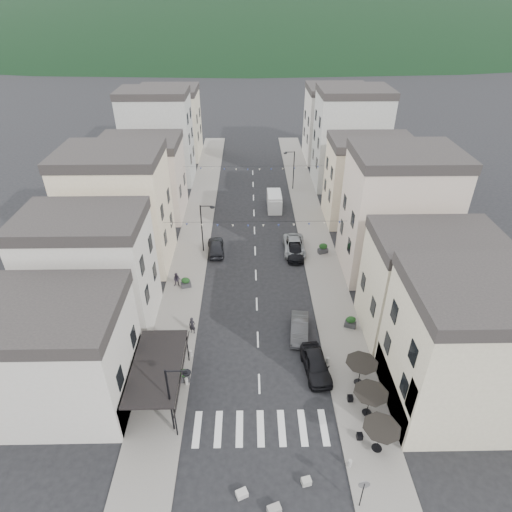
{
  "coord_description": "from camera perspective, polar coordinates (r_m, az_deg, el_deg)",
  "views": [
    {
      "loc": [
        -0.67,
        -17.06,
        26.59
      ],
      "look_at": [
        -0.01,
        19.34,
        3.5
      ],
      "focal_mm": 30.0,
      "sensor_mm": 36.0,
      "label": 1
    }
  ],
  "objects": [
    {
      "name": "concrete_block_b",
      "position": [
        30.53,
        6.72,
        -27.69
      ],
      "size": [
        0.69,
        0.58,
        0.45
      ],
      "primitive_type": "cube",
      "rotation": [
        0.0,
        0.0,
        0.24
      ],
      "color": "gray",
      "rests_on": "ground"
    },
    {
      "name": "parked_car_c",
      "position": [
        50.39,
        5.12,
        1.37
      ],
      "size": [
        2.52,
        5.34,
        1.47
      ],
      "primitive_type": "imported",
      "rotation": [
        0.0,
        0.0,
        -0.01
      ],
      "color": "gray",
      "rests_on": "ground"
    },
    {
      "name": "pedestrian_a",
      "position": [
        38.99,
        -8.5,
        -9.16
      ],
      "size": [
        0.68,
        0.52,
        1.67
      ],
      "primitive_type": "imported",
      "rotation": [
        0.0,
        0.0,
        -0.22
      ],
      "color": "black",
      "rests_on": "sidewalk_left"
    },
    {
      "name": "buildings_row_left",
      "position": [
        60.12,
        -14.56,
        11.45
      ],
      "size": [
        10.2,
        54.16,
        14.0
      ],
      "color": "#BCB7AC",
      "rests_on": "ground"
    },
    {
      "name": "bunting_far",
      "position": [
        58.91,
        -0.32,
        11.56
      ],
      "size": [
        19.0,
        0.28,
        0.62
      ],
      "color": "black",
      "rests_on": "ground"
    },
    {
      "name": "parked_car_a",
      "position": [
        35.8,
        8.0,
        -14.12
      ],
      "size": [
        2.41,
        4.88,
        1.6
      ],
      "primitive_type": "imported",
      "rotation": [
        0.0,
        0.0,
        0.11
      ],
      "color": "black",
      "rests_on": "ground"
    },
    {
      "name": "bistro_building",
      "position": [
        33.76,
        26.57,
        -11.64
      ],
      "size": [
        10.0,
        8.0,
        10.0
      ],
      "primitive_type": "cube",
      "color": "#BBB095",
      "rests_on": "ground"
    },
    {
      "name": "parked_car_d",
      "position": [
        49.55,
        5.23,
        0.68
      ],
      "size": [
        2.01,
        4.61,
        1.32
      ],
      "primitive_type": "imported",
      "rotation": [
        0.0,
        0.0,
        -0.04
      ],
      "color": "black",
      "rests_on": "ground"
    },
    {
      "name": "ground",
      "position": [
        31.59,
        0.72,
        -24.92
      ],
      "size": [
        700.0,
        700.0,
        0.0
      ],
      "primitive_type": "plane",
      "color": "black",
      "rests_on": "ground"
    },
    {
      "name": "pedestrian_b",
      "position": [
        44.91,
        -10.5,
        -3.12
      ],
      "size": [
        0.79,
        0.62,
        1.58
      ],
      "primitive_type": "imported",
      "rotation": [
        0.0,
        0.0,
        -0.03
      ],
      "color": "#251F2A",
      "rests_on": "sidewalk_left"
    },
    {
      "name": "concrete_block_c",
      "position": [
        30.04,
        -1.9,
        -29.12
      ],
      "size": [
        0.84,
        0.73,
        0.4
      ],
      "primitive_type": "cube",
      "rotation": [
        0.0,
        0.0,
        0.4
      ],
      "color": "#AAA6A1",
      "rests_on": "ground"
    },
    {
      "name": "parked_car_e",
      "position": [
        50.13,
        -5.38,
        1.25
      ],
      "size": [
        2.27,
        4.77,
        1.57
      ],
      "primitive_type": "imported",
      "rotation": [
        0.0,
        0.0,
        3.23
      ],
      "color": "black",
      "rests_on": "ground"
    },
    {
      "name": "boutique_building",
      "position": [
        34.88,
        -26.53,
        -12.26
      ],
      "size": [
        12.0,
        8.0,
        8.0
      ],
      "primitive_type": "cube",
      "color": "#BCB7AC",
      "rests_on": "ground"
    },
    {
      "name": "planter_la",
      "position": [
        35.31,
        -9.73,
        -15.4
      ],
      "size": [
        1.12,
        0.7,
        1.19
      ],
      "rotation": [
        0.0,
        0.0,
        0.11
      ],
      "color": "#2B2B2D",
      "rests_on": "sidewalk_left"
    },
    {
      "name": "parked_car_b",
      "position": [
        38.85,
        5.81,
        -9.58
      ],
      "size": [
        1.99,
        4.49,
        1.43
      ],
      "primitive_type": "imported",
      "rotation": [
        0.0,
        0.0,
        -0.11
      ],
      "color": "#37373A",
      "rests_on": "ground"
    },
    {
      "name": "buildings_row_right",
      "position": [
        59.32,
        14.14,
        11.43
      ],
      "size": [
        10.2,
        54.16,
        14.5
      ],
      "color": "#BBB095",
      "rests_on": "ground"
    },
    {
      "name": "bollards",
      "position": [
        34.55,
        0.46,
        -16.85
      ],
      "size": [
        11.66,
        10.26,
        0.6
      ],
      "color": "gray",
      "rests_on": "ground"
    },
    {
      "name": "sidewalk_right",
      "position": [
        56.36,
        7.45,
        4.01
      ],
      "size": [
        4.0,
        76.0,
        0.12
      ],
      "primitive_type": "cube",
      "color": "slate",
      "rests_on": "ground"
    },
    {
      "name": "planter_rc",
      "position": [
        50.32,
        8.93,
        1.02
      ],
      "size": [
        1.25,
        0.92,
        1.25
      ],
      "rotation": [
        0.0,
        0.0,
        0.31
      ],
      "color": "#2F2F32",
      "rests_on": "sidewalk_right"
    },
    {
      "name": "streetlamp_left_far",
      "position": [
        49.03,
        -6.96,
        4.3
      ],
      "size": [
        1.7,
        0.56,
        6.0
      ],
      "color": "black",
      "rests_on": "ground"
    },
    {
      "name": "streetlamp_right_far",
      "position": [
        65.53,
        4.82,
        11.82
      ],
      "size": [
        1.7,
        0.56,
        6.0
      ],
      "color": "black",
      "rests_on": "ground"
    },
    {
      "name": "traffic_sign",
      "position": [
        28.87,
        14.11,
        -27.88
      ],
      "size": [
        0.7,
        0.07,
        2.7
      ],
      "color": "black",
      "rests_on": "ground"
    },
    {
      "name": "planter_rb",
      "position": [
        40.3,
        12.5,
        -8.57
      ],
      "size": [
        1.16,
        0.89,
        1.15
      ],
      "rotation": [
        0.0,
        0.0,
        -0.36
      ],
      "color": "#2C2D2F",
      "rests_on": "sidewalk_right"
    },
    {
      "name": "delivery_van",
      "position": [
        60.29,
        2.46,
        7.38
      ],
      "size": [
        1.91,
        4.83,
        2.31
      ],
      "rotation": [
        0.0,
        0.0,
        0.0
      ],
      "color": "silver",
      "rests_on": "ground"
    },
    {
      "name": "planter_lb",
      "position": [
        44.76,
        -9.35,
        -3.5
      ],
      "size": [
        1.13,
        0.8,
        1.14
      ],
      "rotation": [
        0.0,
        0.0,
        0.26
      ],
      "color": "#2E2E31",
      "rests_on": "sidewalk_left"
    },
    {
      "name": "planter_ra",
      "position": [
        36.75,
        13.59,
        -13.79
      ],
      "size": [
        1.0,
        0.7,
        1.01
      ],
      "rotation": [
        0.0,
        0.0,
        0.25
      ],
      "color": "#2C2C2E",
      "rests_on": "sidewalk_right"
    },
    {
      "name": "streetlamp_left_near",
      "position": [
        30.22,
        -11.0,
        -17.67
      ],
      "size": [
        1.7,
        0.56,
        6.0
      ],
      "color": "black",
      "rests_on": "ground"
    },
    {
      "name": "bunting_near",
      "position": [
        44.32,
        -0.04,
        4.19
      ],
      "size": [
        19.0,
        0.28,
        0.62
      ],
      "color": "black",
      "rests_on": "ground"
    },
    {
      "name": "boutique_awning",
      "position": [
        32.87,
        -12.64,
        -14.22
      ],
      "size": [
        3.77,
        7.5,
        3.28
      ],
      "color": "black",
      "rests_on": "ground"
    },
    {
      "name": "hill_backdrop",
      "position": [
        318.17,
        -1.02,
        27.58
      ],
      "size": [
        640.0,
        360.0,
        70.0
      ],
      "primitive_type": "ellipsoid",
      "color": "black",
      "rests_on": "ground"
    },
    {
      "name": "concrete_block_a",
      "position": [
        29.55,
        2.44,
        -30.71
      ],
      "size": [
        0.92,
        0.74,
        0.5
      ],
      "primitive_type": "cube",
      "rotation": [
        0.0,
        0.0,
        0.34
      ],
      "color": "gray",
      "rests_on": "ground"
    },
    {
      "name": "cafe_terrace",
      "position": [
        32.43,
        15.01,
        -17.5
      ],
      "size": [
        2.5,
        8.1,
        2.53
      ],
      "color": "black",
      "rests_on": "ground"
    },
    {
      "name": "sidewalk_left",
      "position": [
        56.19,
        -7.91,
        3.88
      ],
      "size": [
        4.0,
        76.0,
        0.12
      ],
      "primitive_type": "cube",
      "color": "slate",
      "rests_on": "ground"
    }
  ]
}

